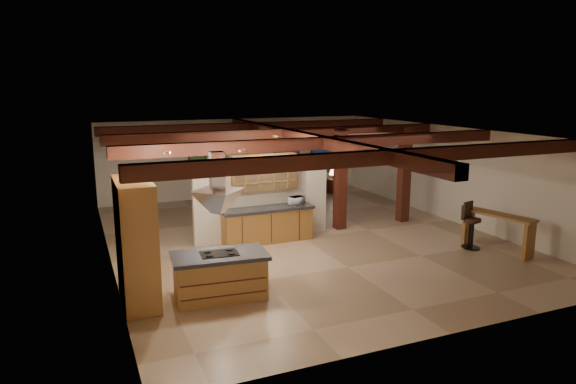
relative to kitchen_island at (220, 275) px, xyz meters
name	(u,v)px	position (x,y,z in m)	size (l,w,h in m)	color
ground	(303,238)	(3.17, 3.01, -0.46)	(12.00, 12.00, 0.00)	tan
room_walls	(303,174)	(3.17, 3.01, 1.32)	(12.00, 12.00, 12.00)	silver
ceiling_beams	(304,138)	(3.17, 3.01, 2.30)	(10.00, 12.00, 0.28)	#401510
timber_posts	(374,167)	(5.67, 3.51, 1.30)	(2.50, 0.30, 2.90)	#401510
partition_wall	(262,199)	(2.17, 3.51, 0.64)	(3.80, 0.18, 2.20)	silver
pantry_cabinet	(136,242)	(-1.50, 0.41, 0.74)	(0.67, 1.60, 2.40)	#9A6331
back_counter	(267,224)	(2.17, 3.12, 0.01)	(2.50, 0.66, 0.94)	#9A6331
upper_display_cabinet	(264,172)	(2.17, 3.32, 1.39)	(1.80, 0.36, 0.95)	#9A6331
range_hood	(218,210)	(0.00, 0.00, 1.32)	(1.10, 1.10, 1.40)	silver
back_windows	(305,153)	(5.97, 8.94, 1.04)	(2.70, 0.07, 1.70)	#401510
framed_art	(197,153)	(1.67, 8.94, 1.24)	(0.65, 0.05, 0.85)	#401510
recessed_cans	(233,146)	(0.64, 1.07, 2.41)	(3.16, 2.46, 0.03)	silver
kitchen_island	(220,275)	(0.00, 0.00, 0.00)	(1.93, 1.15, 0.92)	#9A6331
dining_table	(274,204)	(3.48, 6.02, -0.18)	(1.61, 0.90, 0.57)	#3B1B0E
sofa	(308,186)	(5.91, 8.51, -0.19)	(1.84, 0.72, 0.54)	black
microwave	(296,201)	(3.01, 3.12, 0.59)	(0.40, 0.27, 0.22)	silver
bar_counter	(498,226)	(7.22, 0.11, 0.19)	(0.89, 1.90, 0.97)	#9A6331
side_table	(333,186)	(6.77, 8.09, -0.19)	(0.44, 0.44, 0.55)	#401510
table_lamp	(333,172)	(6.77, 8.09, 0.34)	(0.30, 0.30, 0.36)	black
bar_stool_a	(472,225)	(6.77, 0.55, 0.15)	(0.43, 0.45, 1.20)	black
bar_stool_b	(469,226)	(6.80, 0.66, 0.10)	(0.38, 0.40, 1.10)	black
dining_chairs	(274,195)	(3.48, 6.02, 0.14)	(1.99, 1.99, 1.18)	#401510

